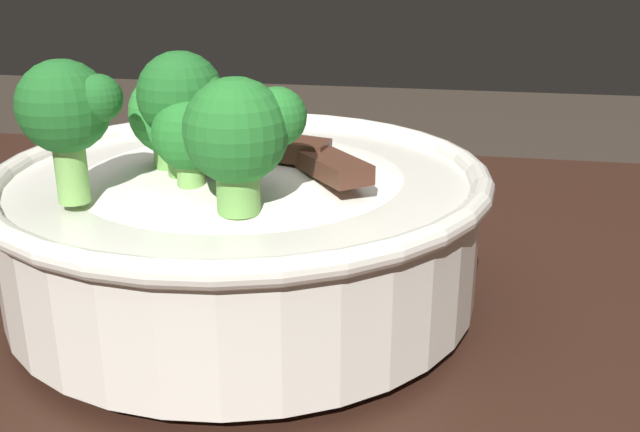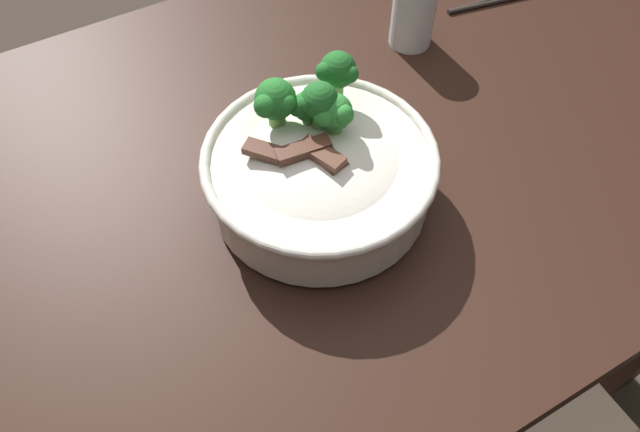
% 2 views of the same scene
% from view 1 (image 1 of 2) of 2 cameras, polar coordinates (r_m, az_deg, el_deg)
% --- Properties ---
extents(rice_bowl, '(0.26, 0.26, 0.14)m').
position_cam_1_polar(rice_bowl, '(0.40, -6.17, 0.32)').
color(rice_bowl, silver).
rests_on(rice_bowl, dining_table).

